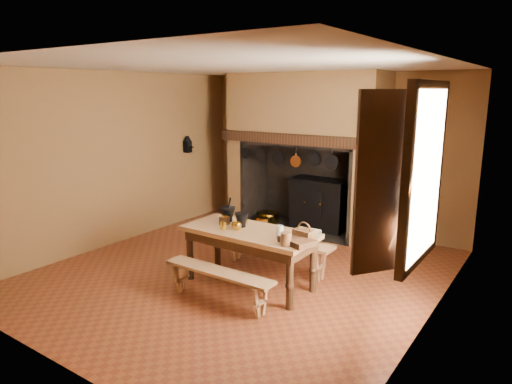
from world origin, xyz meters
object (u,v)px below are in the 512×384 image
work_table (249,239)px  coffee_grinder (225,220)px  iron_range (320,204)px  mixing_bowl (309,234)px  bench_front (219,279)px  wicker_basket (304,234)px

work_table → coffee_grinder: 0.45m
iron_range → mixing_bowl: bearing=-66.1°
bench_front → coffee_grinder: size_ratio=8.96×
work_table → wicker_basket: 0.79m
bench_front → mixing_bowl: size_ratio=4.95×
work_table → wicker_basket: (0.77, 0.03, 0.19)m
work_table → mixing_bowl: bearing=11.8°
bench_front → wicker_basket: size_ratio=5.83×
iron_range → coffee_grinder: iron_range is taller
mixing_bowl → wicker_basket: wicker_basket is taller
work_table → bench_front: bearing=-90.0°
bench_front → wicker_basket: (0.77, 0.67, 0.52)m
iron_range → wicker_basket: (1.15, -2.71, 0.34)m
iron_range → coffee_grinder: 2.75m
iron_range → work_table: 2.77m
bench_front → mixing_bowl: mixing_bowl is taller
bench_front → mixing_bowl: 1.20m
coffee_grinder → mixing_bowl: coffee_grinder is taller
work_table → wicker_basket: bearing=2.5°
work_table → iron_range: bearing=97.8°
work_table → coffee_grinder: (-0.41, 0.01, 0.18)m
iron_range → work_table: iron_range is taller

